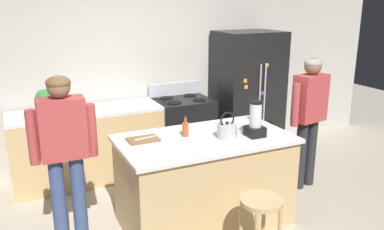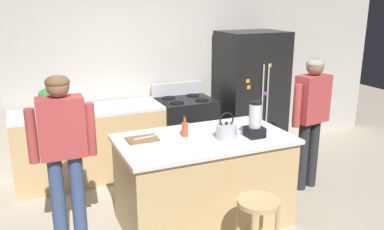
{
  "view_description": "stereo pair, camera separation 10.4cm",
  "coord_description": "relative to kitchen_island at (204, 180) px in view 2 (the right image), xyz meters",
  "views": [
    {
      "loc": [
        -1.71,
        -3.36,
        2.25
      ],
      "look_at": [
        0.0,
        0.3,
        1.09
      ],
      "focal_mm": 37.61,
      "sensor_mm": 36.0,
      "label": 1
    },
    {
      "loc": [
        -1.62,
        -3.4,
        2.25
      ],
      "look_at": [
        0.0,
        0.3,
        1.09
      ],
      "focal_mm": 37.61,
      "sensor_mm": 36.0,
      "label": 2
    }
  ],
  "objects": [
    {
      "name": "ground_plane",
      "position": [
        0.0,
        0.0,
        -0.47
      ],
      "size": [
        14.0,
        14.0,
        0.0
      ],
      "primitive_type": "plane",
      "color": "#B2A893"
    },
    {
      "name": "back_wall",
      "position": [
        0.0,
        1.95,
        0.88
      ],
      "size": [
        8.0,
        0.1,
        2.7
      ],
      "primitive_type": "cube",
      "color": "#BCB7AD",
      "rests_on": "ground_plane"
    },
    {
      "name": "kitchen_island",
      "position": [
        0.0,
        0.0,
        0.0
      ],
      "size": [
        1.72,
        0.96,
        0.94
      ],
      "color": "tan",
      "rests_on": "ground_plane"
    },
    {
      "name": "back_counter_run",
      "position": [
        -0.8,
        1.55,
        -0.0
      ],
      "size": [
        2.0,
        0.64,
        0.94
      ],
      "color": "tan",
      "rests_on": "ground_plane"
    },
    {
      "name": "refrigerator",
      "position": [
        1.46,
        1.5,
        0.44
      ],
      "size": [
        0.9,
        0.73,
        1.82
      ],
      "color": "black",
      "rests_on": "ground_plane"
    },
    {
      "name": "stove_range",
      "position": [
        0.43,
        1.52,
        0.01
      ],
      "size": [
        0.76,
        0.65,
        1.12
      ],
      "color": "black",
      "rests_on": "ground_plane"
    },
    {
      "name": "person_by_island_left",
      "position": [
        -1.32,
        0.16,
        0.52
      ],
      "size": [
        0.59,
        0.23,
        1.64
      ],
      "color": "#384C7A",
      "rests_on": "ground_plane"
    },
    {
      "name": "person_by_sink_right",
      "position": [
        1.51,
        0.23,
        0.5
      ],
      "size": [
        0.6,
        0.28,
        1.61
      ],
      "color": "#26262B",
      "rests_on": "ground_plane"
    },
    {
      "name": "bar_stool",
      "position": [
        0.1,
        -0.86,
        0.03
      ],
      "size": [
        0.36,
        0.36,
        0.65
      ],
      "color": "tan",
      "rests_on": "ground_plane"
    },
    {
      "name": "potted_plant",
      "position": [
        -1.34,
        1.55,
        0.64
      ],
      "size": [
        0.2,
        0.2,
        0.3
      ],
      "color": "silver",
      "rests_on": "back_counter_run"
    },
    {
      "name": "blender_appliance",
      "position": [
        0.46,
        -0.18,
        0.62
      ],
      "size": [
        0.17,
        0.17,
        0.36
      ],
      "color": "black",
      "rests_on": "kitchen_island"
    },
    {
      "name": "bottle_cooking_sauce",
      "position": [
        -0.16,
        0.1,
        0.54
      ],
      "size": [
        0.06,
        0.06,
        0.22
      ],
      "color": "#B24C26",
      "rests_on": "kitchen_island"
    },
    {
      "name": "bottle_olive_oil",
      "position": [
        0.75,
        0.21,
        0.57
      ],
      "size": [
        0.07,
        0.07,
        0.28
      ],
      "color": "#2D6638",
      "rests_on": "kitchen_island"
    },
    {
      "name": "tea_kettle",
      "position": [
        0.19,
        -0.11,
        0.54
      ],
      "size": [
        0.28,
        0.2,
        0.27
      ],
      "color": "#B7BABF",
      "rests_on": "kitchen_island"
    },
    {
      "name": "cutting_board",
      "position": [
        -0.59,
        0.16,
        0.48
      ],
      "size": [
        0.3,
        0.2,
        0.02
      ],
      "primitive_type": "cube",
      "color": "brown",
      "rests_on": "kitchen_island"
    },
    {
      "name": "chef_knife",
      "position": [
        -0.57,
        0.16,
        0.49
      ],
      "size": [
        0.22,
        0.06,
        0.01
      ],
      "primitive_type": "cube",
      "rotation": [
        0.0,
        0.0,
        0.16
      ],
      "color": "#B7BABF",
      "rests_on": "cutting_board"
    }
  ]
}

